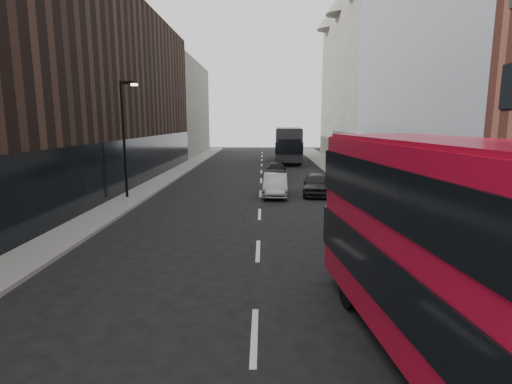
{
  "coord_description": "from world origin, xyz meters",
  "views": [
    {
      "loc": [
        0.19,
        -6.28,
        4.75
      ],
      "look_at": [
        -0.05,
        6.49,
        2.5
      ],
      "focal_mm": 28.0,
      "sensor_mm": 36.0,
      "label": 1
    }
  ],
  "objects_px": {
    "street_lamp": "(125,131)",
    "grey_bus": "(288,143)",
    "car_c": "(276,170)",
    "car_b": "(275,185)",
    "red_bus": "(484,261)",
    "car_a": "(316,184)"
  },
  "relations": [
    {
      "from": "car_b",
      "to": "car_a",
      "type": "bearing_deg",
      "value": 11.34
    },
    {
      "from": "car_a",
      "to": "car_b",
      "type": "bearing_deg",
      "value": -163.51
    },
    {
      "from": "red_bus",
      "to": "car_c",
      "type": "bearing_deg",
      "value": 89.11
    },
    {
      "from": "grey_bus",
      "to": "red_bus",
      "type": "bearing_deg",
      "value": -87.06
    },
    {
      "from": "car_b",
      "to": "car_c",
      "type": "bearing_deg",
      "value": 89.8
    },
    {
      "from": "street_lamp",
      "to": "car_c",
      "type": "height_order",
      "value": "street_lamp"
    },
    {
      "from": "car_a",
      "to": "car_b",
      "type": "xyz_separation_m",
      "value": [
        -2.72,
        -0.44,
        -0.0
      ]
    },
    {
      "from": "street_lamp",
      "to": "car_c",
      "type": "xyz_separation_m",
      "value": [
        9.53,
        10.12,
        -3.56
      ]
    },
    {
      "from": "street_lamp",
      "to": "red_bus",
      "type": "relative_size",
      "value": 0.63
    },
    {
      "from": "street_lamp",
      "to": "car_a",
      "type": "bearing_deg",
      "value": 8.51
    },
    {
      "from": "car_c",
      "to": "car_b",
      "type": "bearing_deg",
      "value": -90.35
    },
    {
      "from": "red_bus",
      "to": "grey_bus",
      "type": "xyz_separation_m",
      "value": [
        -0.76,
        42.08,
        -0.27
      ]
    },
    {
      "from": "red_bus",
      "to": "grey_bus",
      "type": "relative_size",
      "value": 0.88
    },
    {
      "from": "street_lamp",
      "to": "grey_bus",
      "type": "height_order",
      "value": "street_lamp"
    },
    {
      "from": "red_bus",
      "to": "street_lamp",
      "type": "bearing_deg",
      "value": 117.97
    },
    {
      "from": "grey_bus",
      "to": "car_c",
      "type": "relative_size",
      "value": 2.98
    },
    {
      "from": "car_a",
      "to": "car_b",
      "type": "relative_size",
      "value": 0.97
    },
    {
      "from": "car_a",
      "to": "car_c",
      "type": "height_order",
      "value": "car_a"
    },
    {
      "from": "red_bus",
      "to": "car_b",
      "type": "relative_size",
      "value": 2.57
    },
    {
      "from": "car_b",
      "to": "red_bus",
      "type": "bearing_deg",
      "value": -79.33
    },
    {
      "from": "street_lamp",
      "to": "red_bus",
      "type": "height_order",
      "value": "street_lamp"
    },
    {
      "from": "red_bus",
      "to": "car_c",
      "type": "distance_m",
      "value": 28.16
    }
  ]
}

